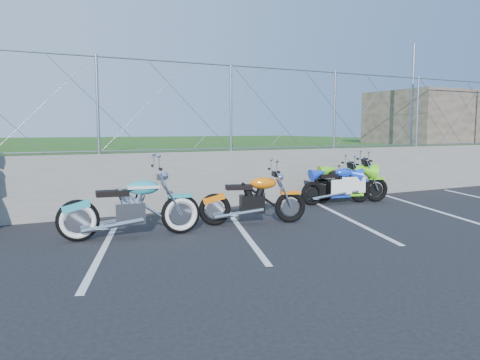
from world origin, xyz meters
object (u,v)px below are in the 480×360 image
cruiser_turquoise (133,209)px  sportbike_green (350,184)px  sportbike_blue (338,186)px  naked_orange (254,201)px

cruiser_turquoise → sportbike_green: 5.82m
sportbike_blue → cruiser_turquoise: bearing=-158.6°
cruiser_turquoise → naked_orange: cruiser_turquoise is taller
cruiser_turquoise → sportbike_green: (5.68, 1.25, -0.01)m
cruiser_turquoise → sportbike_blue: cruiser_turquoise is taller
sportbike_blue → sportbike_green: bearing=7.5°
naked_orange → sportbike_blue: size_ratio=1.07×
cruiser_turquoise → naked_orange: size_ratio=1.17×
sportbike_green → cruiser_turquoise: bearing=-151.7°
cruiser_turquoise → sportbike_green: size_ratio=1.18×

